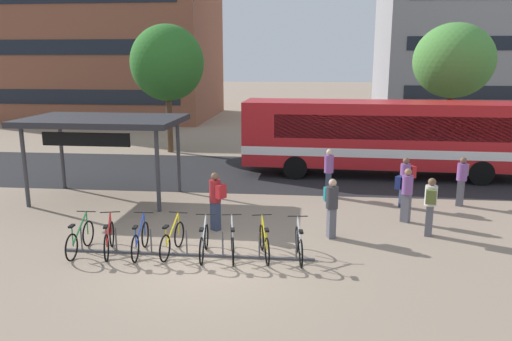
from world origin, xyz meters
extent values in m
plane|color=gray|center=(0.00, 0.00, 0.00)|extent=(200.00, 200.00, 0.00)
cube|color=#232326|center=(0.00, 10.17, 0.00)|extent=(80.00, 7.20, 0.01)
cube|color=red|center=(5.61, 10.17, 1.85)|extent=(12.09, 3.00, 2.70)
cube|color=white|center=(5.61, 10.17, 1.20)|extent=(12.11, 3.02, 0.36)
cube|color=black|center=(0.16, 10.38, 2.98)|extent=(1.09, 2.33, 0.40)
cube|color=black|center=(-0.37, 10.40, 2.12)|extent=(0.16, 2.19, 1.40)
cube|color=black|center=(5.86, 8.91, 2.25)|extent=(9.84, 0.43, 0.97)
cube|color=black|center=(5.95, 11.40, 2.25)|extent=(9.84, 0.43, 0.97)
cylinder|color=black|center=(1.85, 9.16, 0.50)|extent=(1.01, 0.34, 1.00)
cylinder|color=black|center=(1.93, 11.46, 0.50)|extent=(1.01, 0.34, 1.00)
cylinder|color=black|center=(9.28, 8.87, 0.50)|extent=(1.01, 0.34, 1.00)
cylinder|color=black|center=(9.37, 11.18, 0.50)|extent=(1.01, 0.34, 1.00)
cube|color=#47474C|center=(-0.73, 0.47, 0.03)|extent=(6.56, 0.11, 0.06)
cylinder|color=#47474C|center=(-3.55, 0.45, 0.35)|extent=(0.04, 0.04, 0.70)
cylinder|color=#47474C|center=(-2.61, 0.46, 0.35)|extent=(0.04, 0.04, 0.70)
cylinder|color=#47474C|center=(-1.67, 0.46, 0.35)|extent=(0.04, 0.04, 0.70)
cylinder|color=#47474C|center=(-0.73, 0.47, 0.35)|extent=(0.04, 0.04, 0.70)
cylinder|color=#47474C|center=(0.20, 0.47, 0.35)|extent=(0.04, 0.04, 0.70)
cylinder|color=#47474C|center=(1.14, 0.47, 0.35)|extent=(0.04, 0.04, 0.70)
cylinder|color=#47474C|center=(2.08, 0.48, 0.35)|extent=(0.04, 0.04, 0.70)
torus|color=black|center=(-3.56, 0.89, 0.35)|extent=(0.06, 0.70, 0.70)
torus|color=black|center=(-3.53, -0.13, 0.35)|extent=(0.06, 0.70, 0.70)
cube|color=#1E7F38|center=(-3.55, 0.40, 0.67)|extent=(0.05, 0.92, 0.58)
cylinder|color=#1E7F38|center=(-3.54, -0.03, 0.62)|extent=(0.03, 0.03, 0.55)
cube|color=black|center=(-3.54, -0.03, 0.88)|extent=(0.10, 0.22, 0.05)
cylinder|color=#1E7F38|center=(-3.55, 0.87, 0.67)|extent=(0.03, 0.03, 0.65)
cylinder|color=black|center=(-3.55, 0.87, 0.98)|extent=(0.52, 0.04, 0.03)
torus|color=black|center=(-2.90, 0.90, 0.35)|extent=(0.22, 0.69, 0.70)
torus|color=black|center=(-2.65, -0.09, 0.35)|extent=(0.22, 0.69, 0.70)
cube|color=red|center=(-2.78, 0.43, 0.67)|extent=(0.26, 0.90, 0.58)
cylinder|color=red|center=(-2.67, 0.01, 0.62)|extent=(0.04, 0.04, 0.55)
cube|color=black|center=(-2.67, 0.01, 0.88)|extent=(0.15, 0.24, 0.05)
cylinder|color=red|center=(-2.89, 0.88, 0.67)|extent=(0.04, 0.04, 0.65)
cylinder|color=black|center=(-2.89, 0.88, 0.98)|extent=(0.51, 0.16, 0.03)
torus|color=black|center=(-1.99, 0.96, 0.35)|extent=(0.10, 0.71, 0.70)
torus|color=black|center=(-1.91, -0.06, 0.35)|extent=(0.10, 0.71, 0.70)
cube|color=#1E3DB2|center=(-1.95, 0.47, 0.67)|extent=(0.10, 0.92, 0.58)
cylinder|color=#1E3DB2|center=(-1.92, 0.04, 0.62)|extent=(0.03, 0.03, 0.55)
cube|color=black|center=(-1.92, 0.04, 0.88)|extent=(0.12, 0.23, 0.05)
cylinder|color=#1E3DB2|center=(-1.99, 0.94, 0.67)|extent=(0.03, 0.03, 0.65)
cylinder|color=black|center=(-1.99, 0.94, 0.98)|extent=(0.52, 0.07, 0.03)
torus|color=black|center=(-1.08, 1.06, 0.35)|extent=(0.12, 0.70, 0.70)
torus|color=black|center=(-1.18, 0.04, 0.35)|extent=(0.12, 0.70, 0.70)
cube|color=yellow|center=(-1.13, 0.57, 0.67)|extent=(0.13, 0.92, 0.58)
cylinder|color=yellow|center=(-1.17, 0.14, 0.62)|extent=(0.03, 0.03, 0.55)
cube|color=black|center=(-1.17, 0.14, 0.88)|extent=(0.12, 0.23, 0.05)
cylinder|color=yellow|center=(-1.08, 1.04, 0.67)|extent=(0.04, 0.04, 0.65)
cylinder|color=black|center=(-1.08, 1.04, 0.98)|extent=(0.52, 0.08, 0.03)
torus|color=black|center=(-0.32, 0.96, 0.35)|extent=(0.10, 0.71, 0.70)
torus|color=black|center=(-0.24, -0.06, 0.35)|extent=(0.10, 0.71, 0.70)
cube|color=#B7BABF|center=(-0.28, 0.47, 0.67)|extent=(0.11, 0.92, 0.58)
cylinder|color=#B7BABF|center=(-0.24, 0.04, 0.62)|extent=(0.03, 0.03, 0.55)
cube|color=black|center=(-0.24, 0.04, 0.88)|extent=(0.12, 0.23, 0.05)
cylinder|color=#B7BABF|center=(-0.32, 0.94, 0.67)|extent=(0.03, 0.03, 0.65)
cylinder|color=black|center=(-0.32, 0.94, 0.98)|extent=(0.52, 0.07, 0.03)
torus|color=black|center=(0.36, 1.01, 0.35)|extent=(0.17, 0.70, 0.70)
torus|color=black|center=(0.54, 0.01, 0.35)|extent=(0.17, 0.70, 0.70)
cube|color=#B7BABF|center=(0.44, 0.53, 0.67)|extent=(0.19, 0.91, 0.58)
cylinder|color=#B7BABF|center=(0.52, 0.10, 0.62)|extent=(0.03, 0.03, 0.55)
cube|color=black|center=(0.52, 0.10, 0.88)|extent=(0.14, 0.23, 0.05)
cylinder|color=#B7BABF|center=(0.36, 0.99, 0.67)|extent=(0.04, 0.04, 0.65)
cylinder|color=black|center=(0.36, 0.99, 0.98)|extent=(0.52, 0.12, 0.03)
torus|color=black|center=(1.15, 1.07, 0.35)|extent=(0.20, 0.70, 0.70)
torus|color=black|center=(1.37, 0.08, 0.35)|extent=(0.20, 0.70, 0.70)
cube|color=yellow|center=(1.26, 0.59, 0.67)|extent=(0.23, 0.90, 0.58)
cylinder|color=yellow|center=(1.35, 0.17, 0.62)|extent=(0.04, 0.04, 0.55)
cube|color=black|center=(1.35, 0.17, 0.88)|extent=(0.15, 0.24, 0.05)
cylinder|color=yellow|center=(1.15, 1.05, 0.67)|extent=(0.04, 0.04, 0.65)
cylinder|color=black|center=(1.15, 1.05, 0.98)|extent=(0.51, 0.14, 0.03)
torus|color=black|center=(2.09, 1.05, 0.35)|extent=(0.12, 0.70, 0.70)
torus|color=black|center=(2.20, 0.04, 0.35)|extent=(0.12, 0.70, 0.70)
cube|color=silver|center=(2.14, 0.56, 0.67)|extent=(0.13, 0.92, 0.58)
cylinder|color=silver|center=(2.19, 0.14, 0.62)|extent=(0.03, 0.03, 0.55)
cube|color=black|center=(2.19, 0.14, 0.88)|extent=(0.12, 0.23, 0.05)
cylinder|color=silver|center=(2.09, 1.03, 0.67)|extent=(0.04, 0.04, 0.65)
cylinder|color=black|center=(2.09, 1.03, 0.98)|extent=(0.52, 0.09, 0.03)
cylinder|color=#38383D|center=(-7.18, 4.20, 1.38)|extent=(0.14, 0.14, 2.76)
cylinder|color=#38383D|center=(-2.55, 4.12, 1.38)|extent=(0.14, 0.14, 2.76)
cylinder|color=#38383D|center=(-7.15, 6.72, 1.38)|extent=(0.14, 0.14, 2.76)
cylinder|color=#38383D|center=(-2.51, 6.64, 1.38)|extent=(0.14, 0.14, 2.76)
cube|color=#28282D|center=(-4.85, 5.42, 2.86)|extent=(5.48, 3.41, 0.20)
cube|color=black|center=(-4.87, 4.01, 2.41)|extent=(2.97, 0.13, 0.44)
cube|color=#565660|center=(3.02, 2.18, 0.44)|extent=(0.27, 0.31, 0.88)
cylinder|color=#333338|center=(3.02, 2.18, 1.19)|extent=(0.43, 0.43, 0.62)
sphere|color=tan|center=(3.02, 2.18, 1.61)|extent=(0.22, 0.22, 0.22)
cube|color=#197075|center=(2.95, 2.43, 1.22)|extent=(0.32, 0.26, 0.40)
cube|color=#2D3851|center=(-0.35, 2.49, 0.44)|extent=(0.33, 0.32, 0.87)
cylinder|color=maroon|center=(-0.35, 2.49, 1.20)|extent=(0.48, 0.48, 0.66)
sphere|color=brown|center=(-0.35, 2.49, 1.64)|extent=(0.22, 0.22, 0.22)
cube|color=#B21E23|center=(-0.15, 2.33, 1.23)|extent=(0.32, 0.33, 0.40)
cube|color=#565660|center=(5.39, 3.83, 0.45)|extent=(0.33, 0.31, 0.90)
cylinder|color=#7F4C93|center=(5.39, 3.83, 1.19)|extent=(0.47, 0.47, 0.58)
sphere|color=#936B4C|center=(5.39, 3.83, 1.59)|extent=(0.22, 0.22, 0.22)
cube|color=navy|center=(5.18, 3.98, 1.22)|extent=(0.31, 0.33, 0.40)
cube|color=#565660|center=(7.60, 5.81, 0.45)|extent=(0.30, 0.32, 0.90)
cylinder|color=#7F4C93|center=(7.60, 5.81, 1.20)|extent=(0.46, 0.46, 0.59)
sphere|color=brown|center=(7.60, 5.81, 1.60)|extent=(0.22, 0.22, 0.22)
cube|color=slate|center=(7.73, 6.04, 1.23)|extent=(0.33, 0.29, 0.40)
cube|color=#2D3851|center=(5.63, 5.41, 0.43)|extent=(0.32, 0.30, 0.86)
cylinder|color=#7F4C93|center=(5.63, 5.41, 1.19)|extent=(0.46, 0.46, 0.65)
sphere|color=brown|center=(5.63, 5.41, 1.63)|extent=(0.22, 0.22, 0.22)
cube|color=#B21E23|center=(5.86, 5.53, 1.22)|extent=(0.29, 0.33, 0.40)
cube|color=#565660|center=(5.82, 2.65, 0.45)|extent=(0.26, 0.30, 0.90)
cylinder|color=beige|center=(5.82, 2.65, 1.19)|extent=(0.41, 0.41, 0.57)
sphere|color=brown|center=(5.82, 2.65, 1.59)|extent=(0.22, 0.22, 0.22)
cube|color=#56602D|center=(5.76, 2.40, 1.22)|extent=(0.31, 0.24, 0.40)
cube|color=#2D3851|center=(3.12, 6.51, 0.46)|extent=(0.20, 0.26, 0.91)
cylinder|color=#7F4C93|center=(3.12, 6.51, 1.24)|extent=(0.35, 0.35, 0.65)
sphere|color=beige|center=(3.12, 6.51, 1.67)|extent=(0.22, 0.22, 0.22)
cube|color=#B21E23|center=(3.12, 6.77, 1.27)|extent=(0.28, 0.18, 0.40)
cylinder|color=brown|center=(9.81, 15.93, 1.62)|extent=(0.32, 0.32, 3.24)
ellipsoid|color=#4C8E3D|center=(9.81, 15.93, 4.88)|extent=(4.12, 4.12, 3.85)
cylinder|color=brown|center=(-5.09, 14.75, 1.54)|extent=(0.32, 0.32, 3.08)
ellipsoid|color=#2D7028|center=(-5.09, 14.75, 4.76)|extent=(3.85, 3.85, 3.98)
cube|color=brown|center=(-15.37, 30.95, 7.25)|extent=(19.00, 12.56, 14.50)
cube|color=black|center=(-15.37, 24.64, 2.17)|extent=(16.72, 0.06, 1.10)
cube|color=black|center=(-15.37, 24.64, 5.80)|extent=(16.72, 0.06, 1.10)
camera|label=1|loc=(2.25, -11.28, 4.97)|focal=34.76mm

